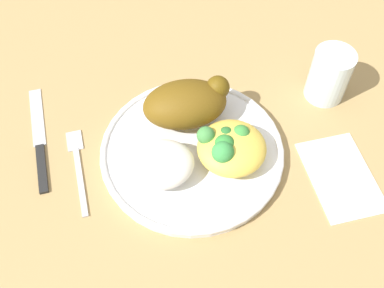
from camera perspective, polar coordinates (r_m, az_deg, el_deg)
name	(u,v)px	position (r m, az deg, el deg)	size (l,w,h in m)	color
ground_plane	(192,155)	(0.66, 0.00, -1.38)	(2.00, 2.00, 0.00)	#A38451
plate	(192,151)	(0.65, 0.00, -0.92)	(0.26, 0.26, 0.02)	white
roasted_chicken	(186,103)	(0.65, -0.72, 5.06)	(0.13, 0.08, 0.06)	brown
rice_pile	(162,164)	(0.60, -3.71, -2.50)	(0.08, 0.08, 0.04)	silver
mac_cheese_with_broccoli	(230,147)	(0.62, 4.73, -0.34)	(0.09, 0.09, 0.05)	gold
fork	(78,166)	(0.66, -13.91, -2.60)	(0.03, 0.14, 0.01)	#B2B2B7
knife	(40,146)	(0.70, -18.33, -0.21)	(0.03, 0.19, 0.01)	black
water_glass	(329,75)	(0.72, 16.62, 8.16)	(0.06, 0.06, 0.08)	silver
napkin	(341,176)	(0.67, 17.95, -3.79)	(0.08, 0.13, 0.00)	white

